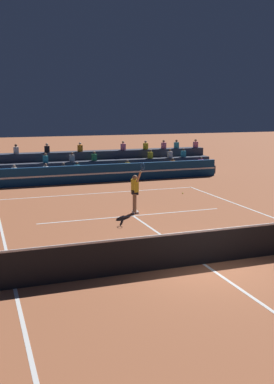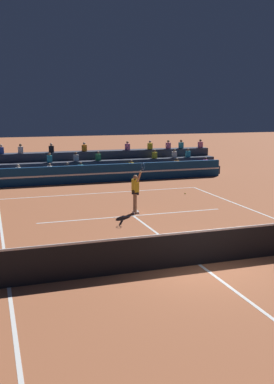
% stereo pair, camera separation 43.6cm
% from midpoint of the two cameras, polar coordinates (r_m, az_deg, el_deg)
% --- Properties ---
extents(ground_plane, '(120.00, 120.00, 0.00)m').
position_cam_midpoint_polar(ground_plane, '(13.76, 8.82, -9.10)').
color(ground_plane, '#AD603D').
extents(court_lines, '(11.10, 23.90, 0.01)m').
position_cam_midpoint_polar(court_lines, '(13.76, 8.82, -9.08)').
color(court_lines, white).
rests_on(court_lines, ground).
extents(tennis_net, '(12.00, 0.10, 1.10)m').
position_cam_midpoint_polar(tennis_net, '(13.59, 8.88, -6.94)').
color(tennis_net, black).
rests_on(tennis_net, ground).
extents(sponsor_banner_wall, '(18.00, 0.26, 1.10)m').
position_cam_midpoint_polar(sponsor_banner_wall, '(27.92, -5.77, 2.30)').
color(sponsor_banner_wall, navy).
rests_on(sponsor_banner_wall, ground).
extents(bleacher_stand, '(19.23, 2.85, 2.28)m').
position_cam_midpoint_polar(bleacher_stand, '(30.36, -6.82, 3.16)').
color(bleacher_stand, '#383D4C').
rests_on(bleacher_stand, ground).
extents(tennis_player, '(0.32, 1.22, 2.39)m').
position_cam_midpoint_polar(tennis_player, '(19.70, 0.44, 0.07)').
color(tennis_player, '#9E7051').
rests_on(tennis_player, ground).
extents(tennis_ball, '(0.07, 0.07, 0.07)m').
position_cam_midpoint_polar(tennis_ball, '(24.40, 6.64, -0.18)').
color(tennis_ball, '#C6DB33').
rests_on(tennis_ball, ground).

